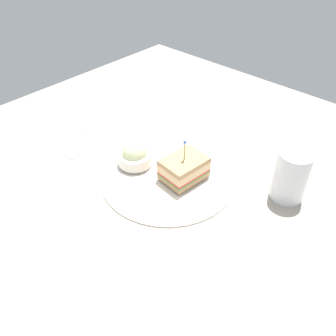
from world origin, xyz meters
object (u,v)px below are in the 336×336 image
Objects in this scene: sandwich_half_center at (184,168)px; drink_glass at (290,178)px; plate at (168,176)px; coleslaw_bowl at (135,155)px; fork at (77,152)px; knife at (66,147)px.

drink_glass reaches higher than sandwich_half_center.
coleslaw_bowl is (-1.87, 8.63, 2.53)cm from plate.
coleslaw_bowl is at bearing -66.73° from fork.
drink_glass is at bearing -66.59° from knife.
plate is at bearing -77.78° from coleslaw_bowl.
fork is (-7.94, 22.75, -0.24)cm from plate.
sandwich_half_center is at bearing -70.53° from knife.
sandwich_half_center is at bearing -72.69° from coleslaw_bowl.
drink_glass reaches higher than fork.
fork is (-9.72, 25.80, -3.17)cm from sandwich_half_center.
drink_glass is (14.31, -30.89, 2.12)cm from coleslaw_bowl.
sandwich_half_center is 22.05cm from drink_glass.
coleslaw_bowl is (-3.64, 11.68, -0.40)cm from sandwich_half_center.
sandwich_half_center is 1.28× the size of coleslaw_bowl.
sandwich_half_center is (1.77, -3.05, 2.93)cm from plate.
coleslaw_bowl is 0.68× the size of fork.
knife is at bearing 110.85° from coleslaw_bowl.
drink_glass is at bearing -60.80° from plate.
fork is at bearing -78.88° from knife.
sandwich_half_center is 27.75cm from fork.
fork is at bearing 109.25° from plate.
drink_glass is (12.44, -22.27, 4.65)cm from plate.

